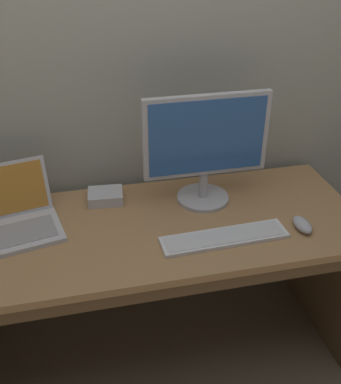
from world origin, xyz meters
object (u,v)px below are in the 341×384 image
(laptop_silver, at_px, (18,220))
(computer_mouse, at_px, (302,225))
(external_monitor, at_px, (206,146))
(external_drive_box, at_px, (106,196))
(wired_keyboard, at_px, (224,237))

(laptop_silver, distance_m, computer_mouse, 1.09)
(external_monitor, xyz_separation_m, external_drive_box, (-0.40, 0.09, -0.23))
(laptop_silver, height_order, computer_mouse, laptop_silver)
(external_drive_box, bearing_deg, computer_mouse, -27.23)
(laptop_silver, bearing_deg, wired_keyboard, -17.38)
(laptop_silver, bearing_deg, external_drive_box, 20.60)
(computer_mouse, xyz_separation_m, external_drive_box, (-0.72, 0.37, 0.00))
(wired_keyboard, height_order, computer_mouse, computer_mouse)
(wired_keyboard, distance_m, external_drive_box, 0.55)
(external_monitor, xyz_separation_m, computer_mouse, (0.31, -0.28, -0.24))
(external_monitor, relative_size, computer_mouse, 4.53)
(wired_keyboard, distance_m, computer_mouse, 0.31)
(external_monitor, xyz_separation_m, wired_keyboard, (0.00, -0.27, -0.25))
(laptop_silver, height_order, external_monitor, external_monitor)
(computer_mouse, height_order, external_drive_box, external_drive_box)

